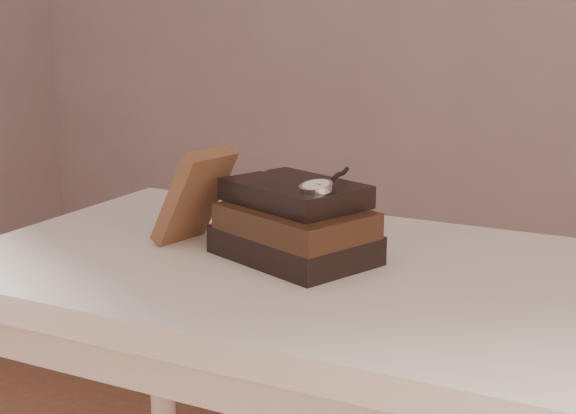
% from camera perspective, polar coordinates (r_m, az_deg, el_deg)
% --- Properties ---
extents(table, '(1.00, 0.60, 0.75)m').
position_cam_1_polar(table, '(1.20, 1.53, -8.04)').
color(table, silver).
rests_on(table, ground).
extents(book_stack, '(0.26, 0.23, 0.11)m').
position_cam_1_polar(book_stack, '(1.16, 0.48, -1.19)').
color(book_stack, black).
rests_on(book_stack, table).
extents(journal, '(0.11, 0.11, 0.15)m').
position_cam_1_polar(journal, '(1.24, -6.55, 0.77)').
color(journal, '#492C1C').
rests_on(journal, table).
extents(pocket_watch, '(0.06, 0.15, 0.02)m').
position_cam_1_polar(pocket_watch, '(1.10, 2.16, 1.51)').
color(pocket_watch, silver).
rests_on(pocket_watch, book_stack).
extents(eyeglasses, '(0.12, 0.13, 0.04)m').
position_cam_1_polar(eyeglasses, '(1.27, 0.62, 0.55)').
color(eyeglasses, silver).
rests_on(eyeglasses, book_stack).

